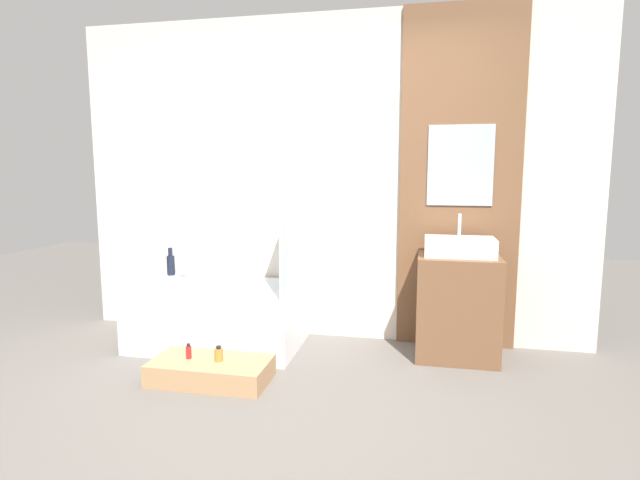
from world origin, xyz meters
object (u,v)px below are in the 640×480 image
vase_round_light (184,270)px  bottle_soap_primary (189,352)px  vase_tall_dark (171,264)px  bottle_soap_secondary (219,354)px  bathtub (219,315)px  wooden_step_bench (211,370)px  sink (459,247)px

vase_round_light → bottle_soap_primary: (0.50, -0.94, -0.34)m
vase_tall_dark → bottle_soap_secondary: bearing=-48.8°
bathtub → bottle_soap_primary: (0.07, -0.66, -0.05)m
wooden_step_bench → sink: bearing=26.1°
vase_tall_dark → vase_round_light: 0.14m
bottle_soap_primary → wooden_step_bench: bearing=0.0°
sink → bottle_soap_secondary: bearing=-153.1°
bathtub → vase_tall_dark: size_ratio=5.39×
sink → bottle_soap_primary: sink is taller
wooden_step_bench → bathtub: bearing=108.5°
vase_round_light → bottle_soap_secondary: bearing=-53.1°
bathtub → wooden_step_bench: 0.72m
wooden_step_bench → vase_round_light: (-0.65, 0.94, 0.46)m
bathtub → vase_tall_dark: bearing=152.0°
sink → vase_round_light: bearing=176.0°
wooden_step_bench → bottle_soap_primary: size_ratio=7.65×
vase_tall_dark → vase_round_light: vase_tall_dark is taller
vase_tall_dark → bottle_soap_primary: bearing=-56.8°
bathtub → bottle_soap_primary: size_ratio=12.77×
vase_tall_dark → vase_round_light: size_ratio=2.36×
wooden_step_bench → bottle_soap_primary: bottle_soap_primary is taller
bathtub → bottle_soap_primary: bathtub is taller
wooden_step_bench → vase_tall_dark: 1.34m
wooden_step_bench → vase_tall_dark: bearing=129.1°
bathtub → vase_tall_dark: vase_tall_dark is taller
wooden_step_bench → bottle_soap_secondary: bottle_soap_secondary is taller
bottle_soap_secondary → bathtub: bearing=112.9°
bottle_soap_primary → bottle_soap_secondary: same height
wooden_step_bench → sink: (1.60, 0.79, 0.76)m
sink → vase_tall_dark: bearing=175.8°
bathtub → vase_round_light: size_ratio=12.71×
bathtub → sink: sink is taller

